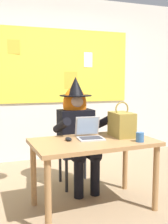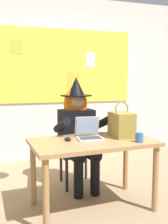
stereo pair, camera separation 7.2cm
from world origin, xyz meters
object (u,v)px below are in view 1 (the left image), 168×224
object	(u,v)px
person_costumed	(77,126)
laptop	(89,134)
computer_mouse	(68,139)
handbag	(122,124)
coffee_mug	(140,137)
desk_main	(94,150)
chair_at_desk	(74,145)

from	to	relation	value
person_costumed	laptop	xyz separation A→B (m)	(-0.02, -0.49, -0.00)
person_costumed	computer_mouse	bearing A→B (deg)	-28.52
laptop	computer_mouse	bearing A→B (deg)	-165.76
laptop	handbag	bearing A→B (deg)	0.00
person_costumed	coffee_mug	world-z (taller)	person_costumed
coffee_mug	person_costumed	bearing A→B (deg)	116.00
desk_main	person_costumed	distance (m)	0.61
chair_at_desk	computer_mouse	distance (m)	0.74
person_costumed	computer_mouse	xyz separation A→B (m)	(-0.26, -0.53, -0.03)
person_costumed	coffee_mug	size ratio (longest dim) A/B	14.30
chair_at_desk	person_costumed	world-z (taller)	person_costumed
computer_mouse	handbag	world-z (taller)	handbag
chair_at_desk	handbag	distance (m)	0.81
person_costumed	laptop	world-z (taller)	person_costumed
desk_main	handbag	xyz separation A→B (m)	(0.35, 0.08, 0.23)
desk_main	laptop	distance (m)	0.18
laptop	handbag	size ratio (longest dim) A/B	0.77
chair_at_desk	laptop	size ratio (longest dim) A/B	3.04
desk_main	computer_mouse	xyz separation A→B (m)	(-0.25, 0.06, 0.12)
handbag	coffee_mug	size ratio (longest dim) A/B	3.98
handbag	chair_at_desk	bearing A→B (deg)	117.79
chair_at_desk	laptop	bearing A→B (deg)	-0.91
chair_at_desk	laptop	world-z (taller)	laptop
laptop	handbag	xyz separation A→B (m)	(0.36, -0.03, 0.08)
desk_main	computer_mouse	size ratio (longest dim) A/B	12.28
person_costumed	laptop	bearing A→B (deg)	-4.96
computer_mouse	coffee_mug	bearing A→B (deg)	-29.29
laptop	coffee_mug	bearing A→B (deg)	-32.80
laptop	handbag	distance (m)	0.37
coffee_mug	chair_at_desk	bearing A→B (deg)	112.97
desk_main	chair_at_desk	world-z (taller)	chair_at_desk
desk_main	person_costumed	size ratio (longest dim) A/B	0.94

